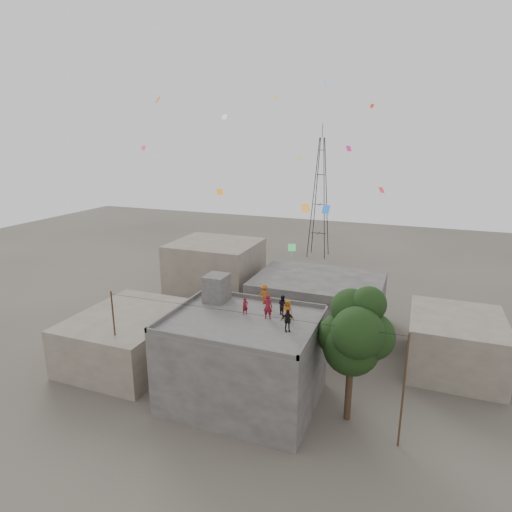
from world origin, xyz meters
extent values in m
plane|color=#413C35|center=(0.00, 0.00, 0.00)|extent=(140.00, 140.00, 0.00)
cube|color=#43413E|center=(0.00, 0.00, 3.00)|extent=(10.00, 8.00, 6.00)
cube|color=#555250|center=(0.00, 0.00, 6.05)|extent=(10.00, 8.00, 0.10)
cube|color=#43413E|center=(0.00, 3.92, 6.25)|extent=(10.00, 0.15, 0.30)
cube|color=#43413E|center=(0.00, -3.92, 6.25)|extent=(10.00, 0.15, 0.30)
cube|color=#43413E|center=(4.92, 0.00, 6.25)|extent=(0.15, 8.00, 0.30)
cube|color=#43413E|center=(-4.92, 0.00, 6.25)|extent=(0.15, 8.00, 0.30)
cube|color=#43413E|center=(-3.20, 2.60, 7.10)|extent=(1.60, 1.80, 2.00)
cube|color=#6B6054|center=(-11.00, 2.00, 2.00)|extent=(8.00, 10.00, 4.00)
cube|color=#43413E|center=(2.00, 14.00, 2.50)|extent=(12.00, 9.00, 5.00)
cube|color=#6B6054|center=(-10.00, 16.00, 3.50)|extent=(9.00, 8.00, 7.00)
cube|color=#6B6054|center=(14.00, 10.00, 2.20)|extent=(7.00, 8.00, 4.40)
cylinder|color=black|center=(7.20, 0.50, 2.00)|extent=(0.44, 0.44, 4.00)
cylinder|color=black|center=(7.35, 0.60, 3.60)|extent=(0.64, 0.91, 2.14)
sphere|color=black|center=(7.20, 0.50, 5.20)|extent=(3.60, 3.60, 3.60)
sphere|color=black|center=(8.30, 0.80, 6.00)|extent=(3.00, 3.00, 3.00)
sphere|color=black|center=(6.30, 1.00, 5.60)|extent=(2.80, 2.80, 2.80)
sphere|color=black|center=(7.60, -0.30, 6.60)|extent=(3.20, 3.20, 3.20)
sphere|color=black|center=(6.90, 1.40, 7.40)|extent=(2.60, 2.60, 2.60)
sphere|color=black|center=(8.00, 1.10, 8.00)|extent=(2.20, 2.20, 2.20)
cylinder|color=black|center=(-9.50, -1.50, 3.70)|extent=(0.12, 0.12, 7.40)
cylinder|color=black|center=(10.50, -1.00, 3.70)|extent=(0.12, 0.12, 7.40)
cylinder|color=black|center=(0.50, -1.25, 7.20)|extent=(20.00, 0.52, 0.02)
cylinder|color=black|center=(-4.85, 39.15, 9.00)|extent=(1.27, 1.27, 18.01)
cylinder|color=black|center=(-3.15, 39.15, 9.00)|extent=(1.27, 1.27, 18.01)
cylinder|color=black|center=(-3.15, 40.85, 9.00)|extent=(1.27, 1.27, 18.01)
cylinder|color=black|center=(-4.85, 40.85, 9.00)|extent=(1.27, 1.27, 18.01)
cube|color=black|center=(-4.00, 40.00, 3.60)|extent=(2.36, 0.08, 0.08)
cube|color=black|center=(-4.00, 40.00, 3.60)|extent=(0.08, 2.36, 0.08)
cube|color=black|center=(-4.00, 40.00, 8.10)|extent=(1.81, 0.08, 0.08)
cube|color=black|center=(-4.00, 40.00, 8.10)|extent=(0.08, 1.81, 0.08)
cube|color=black|center=(-4.00, 40.00, 12.60)|extent=(1.26, 0.08, 0.08)
cube|color=black|center=(-4.00, 40.00, 12.60)|extent=(0.08, 1.26, 0.08)
cube|color=black|center=(-4.00, 40.00, 16.20)|extent=(0.82, 0.08, 0.08)
cube|color=black|center=(-4.00, 40.00, 16.20)|extent=(0.08, 0.82, 0.08)
cylinder|color=black|center=(-4.00, 40.00, 19.00)|extent=(0.08, 0.08, 2.00)
imported|color=maroon|center=(1.48, 0.83, 6.96)|extent=(0.65, 0.45, 1.72)
imported|color=#984D11|center=(2.82, 1.00, 6.82)|extent=(0.77, 0.56, 1.44)
imported|color=black|center=(2.21, 1.84, 6.80)|extent=(0.87, 0.84, 1.41)
imported|color=black|center=(3.29, -0.59, 6.84)|extent=(0.93, 0.72, 1.47)
imported|color=#9E4D12|center=(0.36, 3.26, 6.84)|extent=(1.09, 0.86, 1.48)
imported|color=maroon|center=(-0.21, 0.95, 6.70)|extent=(0.50, 0.52, 1.19)
plane|color=orange|center=(-4.04, 5.26, 13.89)|extent=(0.46, 0.41, 0.44)
plane|color=#DA228E|center=(4.72, 10.49, 17.09)|extent=(0.53, 0.46, 0.43)
plane|color=yellow|center=(-2.78, 14.74, 21.41)|extent=(0.45, 0.41, 0.31)
plane|color=blue|center=(4.46, 4.04, 13.23)|extent=(0.62, 0.44, 0.59)
plane|color=white|center=(-6.33, 11.25, 19.68)|extent=(0.47, 0.25, 0.40)
plane|color=red|center=(5.96, 13.25, 20.41)|extent=(0.34, 0.32, 0.30)
plane|color=#34C558|center=(2.73, 2.01, 10.89)|extent=(0.57, 0.44, 0.42)
plane|color=#EE3845|center=(7.57, 8.97, 14.13)|extent=(0.52, 0.52, 0.43)
plane|color=orange|center=(-5.64, -0.06, 20.19)|extent=(0.42, 0.52, 0.36)
plane|color=#53C1FA|center=(1.98, 13.61, 22.34)|extent=(0.37, 0.42, 0.39)
plane|color=#FF5076|center=(-10.04, 4.29, 17.15)|extent=(0.22, 0.40, 0.36)
plane|color=gold|center=(3.39, 2.70, 13.47)|extent=(0.63, 0.60, 0.52)
plane|color=yellow|center=(0.60, 10.73, 16.30)|extent=(0.29, 0.40, 0.30)
camera|label=1|loc=(10.36, -24.39, 17.85)|focal=30.00mm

